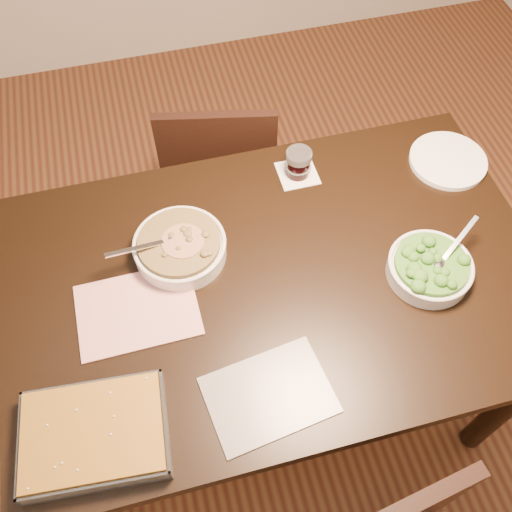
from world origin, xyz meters
TOP-DOWN VIEW (x-y plane):
  - ground at (0.00, 0.00)m, footprint 4.00×4.00m
  - table at (0.00, 0.00)m, footprint 1.40×0.90m
  - magazine_a at (-0.36, -0.01)m, footprint 0.30×0.22m
  - magazine_b at (-0.10, -0.30)m, footprint 0.30×0.24m
  - coaster at (0.16, 0.33)m, footprint 0.11×0.11m
  - stew_bowl at (-0.23, 0.13)m, footprint 0.27×0.24m
  - broccoli_bowl at (0.38, -0.09)m, footprint 0.23×0.22m
  - baking_dish at (-0.49, -0.30)m, footprint 0.33×0.25m
  - wine_tumbler at (0.16, 0.33)m, footprint 0.07×0.07m
  - dinner_plate at (0.60, 0.26)m, footprint 0.23×0.23m
  - chair_far at (-0.02, 0.66)m, footprint 0.45×0.45m

SIDE VIEW (x-z plane):
  - ground at x=0.00m, z-range 0.00..0.00m
  - chair_far at x=-0.02m, z-range 0.05..0.86m
  - table at x=0.00m, z-range 0.28..1.03m
  - coaster at x=0.16m, z-range 0.75..0.75m
  - magazine_b at x=-0.10m, z-range 0.75..0.75m
  - magazine_a at x=-0.36m, z-range 0.75..0.76m
  - dinner_plate at x=0.60m, z-range 0.75..0.77m
  - baking_dish at x=-0.49m, z-range 0.75..0.81m
  - broccoli_bowl at x=0.38m, z-range 0.74..0.82m
  - stew_bowl at x=-0.23m, z-range 0.74..0.83m
  - wine_tumbler at x=0.16m, z-range 0.75..0.84m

